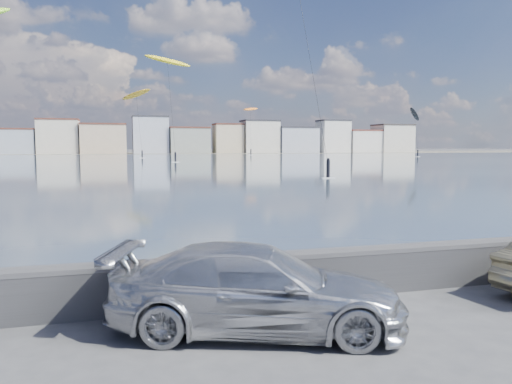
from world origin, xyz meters
TOP-DOWN VIEW (x-y plane):
  - ground at (0.00, 0.00)m, footprint 700.00×700.00m
  - bay_water at (0.00, 91.50)m, footprint 500.00×177.00m
  - far_shore_strip at (0.00, 200.00)m, footprint 500.00×60.00m
  - seawall at (0.00, 2.70)m, footprint 400.00×0.36m
  - far_buildings at (1.31, 186.00)m, footprint 240.79×13.26m
  - car_silver at (0.24, 1.24)m, footprint 5.62×3.70m
  - kitesurfer_1 at (8.29, 93.81)m, footprint 9.67×8.96m
  - kitesurfer_9 at (42.07, 155.84)m, footprint 7.34×11.99m
  - kitesurfer_13 at (81.32, 119.98)m, footprint 7.65×10.97m
  - kitesurfer_16 at (3.74, 130.87)m, footprint 8.21×13.90m

SIDE VIEW (x-z plane):
  - ground at x=0.00m, z-range 0.00..0.00m
  - bay_water at x=0.00m, z-range 0.01..0.01m
  - far_shore_strip at x=0.00m, z-range 0.01..0.01m
  - seawall at x=0.00m, z-range 0.04..1.12m
  - car_silver at x=0.24m, z-range 0.00..1.51m
  - far_buildings at x=1.31m, z-range -1.27..13.33m
  - kitesurfer_13 at x=81.32m, z-range 4.59..19.09m
  - kitesurfer_9 at x=42.07m, z-range 6.81..23.00m
  - kitesurfer_16 at x=3.74m, z-range 6.97..25.72m
  - kitesurfer_1 at x=8.29m, z-range 8.73..30.27m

